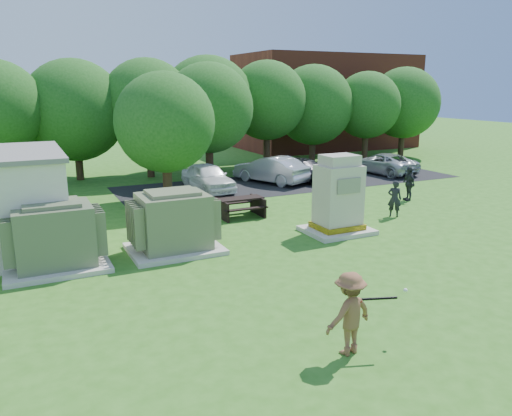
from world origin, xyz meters
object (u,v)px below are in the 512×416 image
transformer_left (55,238)px  person_walking_right (409,184)px  car_silver_a (271,170)px  generator_cabinet (338,199)px  car_silver_b (382,163)px  picnic_table (240,205)px  transformer_right (174,223)px  batter (349,313)px  car_dark (305,170)px  car_white (208,177)px  person_by_generator (395,199)px

transformer_left → person_walking_right: size_ratio=1.81×
car_silver_a → transformer_left: bearing=15.3°
generator_cabinet → car_silver_b: generator_cabinet is taller
picnic_table → car_silver_a: (4.71, 6.25, 0.24)m
transformer_right → batter: size_ratio=1.70×
person_walking_right → car_dark: size_ratio=0.38×
picnic_table → transformer_left: bearing=-157.3°
transformer_left → car_silver_b: transformer_left is taller
picnic_table → batter: (-2.50, -11.09, 0.37)m
generator_cabinet → person_walking_right: bearing=25.9°
car_silver_a → car_dark: bearing=145.7°
transformer_left → car_white: (8.19, 8.82, -0.24)m
generator_cabinet → person_walking_right: size_ratio=1.79×
generator_cabinet → picnic_table: (-2.36, 3.71, -0.77)m
car_dark → person_by_generator: bearing=-111.4°
transformer_right → generator_cabinet: size_ratio=1.02×
transformer_right → car_silver_a: size_ratio=0.65×
transformer_left → person_by_generator: size_ratio=1.92×
picnic_table → person_by_generator: size_ratio=1.24×
person_walking_right → car_dark: (-1.85, 6.50, -0.19)m
transformer_right → batter: transformer_right is taller
picnic_table → car_silver_a: size_ratio=0.42×
transformer_left → batter: bearing=-57.7°
car_silver_b → transformer_right: bearing=21.4°
transformer_left → picnic_table: bearing=22.7°
car_white → car_dark: (6.07, 0.15, -0.09)m
car_dark → car_silver_b: bearing=-15.1°
batter → car_silver_b: size_ratio=0.38×
person_walking_right → car_silver_a: bearing=-136.6°
batter → person_by_generator: batter is taller
picnic_table → person_walking_right: (8.59, -0.68, 0.31)m
car_white → car_silver_b: 11.76m
picnic_table → person_walking_right: size_ratio=1.17×
transformer_left → car_silver_a: 15.42m
car_silver_b → car_white: bearing=-6.6°
transformer_right → car_white: (4.49, 8.82, -0.24)m
generator_cabinet → person_by_generator: (3.52, 0.90, -0.51)m
generator_cabinet → batter: bearing=-123.3°
batter → car_silver_b: bearing=-140.0°
car_silver_a → car_silver_b: size_ratio=0.98×
batter → car_dark: bearing=-127.3°
transformer_right → person_by_generator: transformer_right is taller
transformer_right → person_by_generator: 9.71m
picnic_table → car_white: car_white is taller
person_by_generator → person_walking_right: bearing=-100.8°
transformer_right → generator_cabinet: generator_cabinet is taller
transformer_left → car_dark: 16.84m
car_dark → car_white: bearing=165.7°
batter → person_walking_right: batter is taller
generator_cabinet → person_walking_right: (6.23, 3.02, -0.46)m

